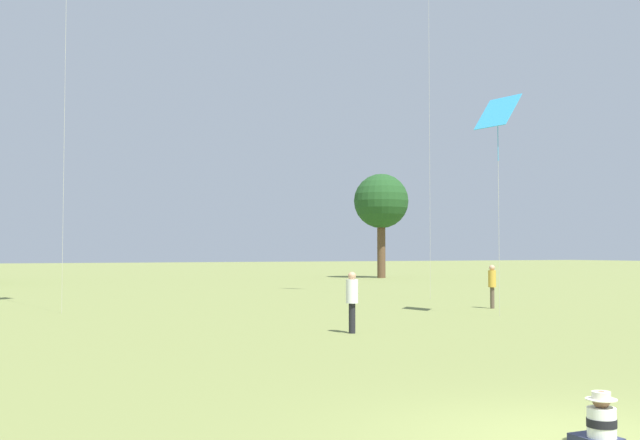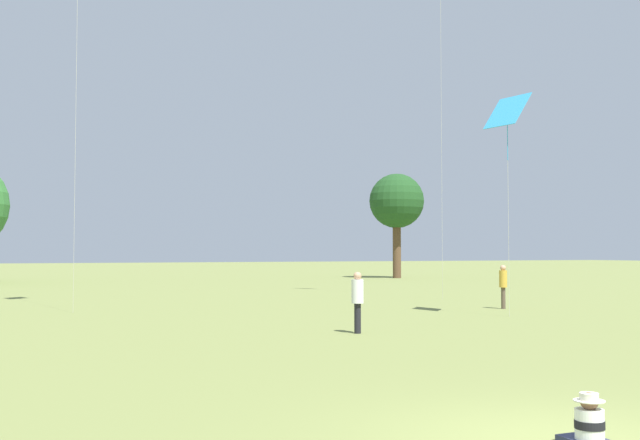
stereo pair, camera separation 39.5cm
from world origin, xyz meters
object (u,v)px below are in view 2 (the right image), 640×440
at_px(person_standing_2, 503,282).
at_px(kite_2, 507,114).
at_px(person_standing_1, 358,296).
at_px(seated_toddler, 588,424).
at_px(distant_tree_1, 397,202).

xyz_separation_m(person_standing_2, kite_2, (-2.13, -2.97, 5.93)).
bearing_deg(kite_2, person_standing_2, -179.38).
bearing_deg(person_standing_2, person_standing_1, -93.41).
bearing_deg(person_standing_1, seated_toddler, -150.12).
relative_size(person_standing_2, distant_tree_1, 0.19).
xyz_separation_m(seated_toddler, person_standing_1, (3.17, 11.56, 0.73)).
bearing_deg(kite_2, seated_toddler, -0.11).
height_order(seated_toddler, person_standing_1, person_standing_1).
bearing_deg(seated_toddler, person_standing_1, 76.51).
bearing_deg(seated_toddler, distant_tree_1, 63.25).
relative_size(kite_2, distant_tree_1, 0.86).
xyz_separation_m(kite_2, distant_tree_1, (16.06, 34.33, -0.50)).
xyz_separation_m(person_standing_2, distant_tree_1, (13.93, 31.36, 5.42)).
bearing_deg(person_standing_1, person_standing_2, -14.55).
relative_size(person_standing_1, person_standing_2, 0.98).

